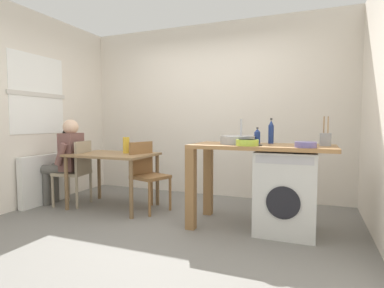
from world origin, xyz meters
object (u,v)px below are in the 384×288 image
(chair_opposite, at_px, (147,172))
(utensil_crock, at_px, (325,139))
(bottle_squat_brown, at_px, (271,132))
(washing_machine, at_px, (286,192))
(bottle_tall_green, at_px, (257,136))
(vase, at_px, (126,145))
(mixing_bowl, at_px, (247,142))
(colander, at_px, (306,144))
(chair_person_seat, at_px, (77,169))
(dining_table, at_px, (113,161))
(seated_person, at_px, (66,157))

(chair_opposite, height_order, utensil_crock, utensil_crock)
(bottle_squat_brown, relative_size, utensil_crock, 0.95)
(washing_machine, xyz_separation_m, bottle_tall_green, (-0.33, 0.13, 0.57))
(utensil_crock, bearing_deg, bottle_tall_green, 173.75)
(utensil_crock, xyz_separation_m, vase, (-2.48, 0.15, -0.14))
(washing_machine, distance_m, bottle_squat_brown, 0.69)
(bottle_tall_green, height_order, bottle_squat_brown, bottle_squat_brown)
(mixing_bowl, distance_m, colander, 0.56)
(mixing_bowl, bearing_deg, chair_person_seat, 174.97)
(dining_table, bearing_deg, chair_person_seat, -171.03)
(dining_table, height_order, colander, colander)
(bottle_tall_green, distance_m, colander, 0.62)
(bottle_squat_brown, bearing_deg, bottle_tall_green, -142.82)
(mixing_bowl, height_order, utensil_crock, utensil_crock)
(chair_opposite, bearing_deg, washing_machine, 102.69)
(washing_machine, bearing_deg, mixing_bowl, -152.18)
(bottle_squat_brown, relative_size, mixing_bowl, 1.24)
(dining_table, height_order, bottle_tall_green, bottle_tall_green)
(chair_opposite, bearing_deg, vase, -76.29)
(washing_machine, bearing_deg, colander, -49.26)
(seated_person, xyz_separation_m, vase, (0.86, 0.22, 0.18))
(colander, bearing_deg, utensil_crock, 56.30)
(dining_table, xyz_separation_m, colander, (2.45, -0.32, 0.31))
(washing_machine, bearing_deg, seated_person, -179.75)
(chair_opposite, xyz_separation_m, vase, (-0.33, 0.03, 0.34))
(chair_person_seat, relative_size, chair_opposite, 1.00)
(bottle_squat_brown, relative_size, colander, 1.43)
(seated_person, distance_m, colander, 3.17)
(dining_table, relative_size, washing_machine, 1.28)
(dining_table, distance_m, bottle_tall_green, 1.96)
(seated_person, distance_m, bottle_tall_green, 2.66)
(chair_opposite, relative_size, bottle_squat_brown, 3.15)
(dining_table, distance_m, colander, 2.49)
(seated_person, bearing_deg, washing_machine, -100.31)
(seated_person, bearing_deg, chair_opposite, -91.48)
(chair_person_seat, relative_size, mixing_bowl, 3.89)
(chair_person_seat, height_order, colander, colander)
(bottle_squat_brown, bearing_deg, chair_opposite, -177.98)
(dining_table, distance_m, chair_person_seat, 0.57)
(dining_table, relative_size, chair_person_seat, 1.22)
(utensil_crock, xyz_separation_m, colander, (-0.18, -0.27, -0.04))
(chair_person_seat, height_order, washing_machine, chair_person_seat)
(bottle_tall_green, bearing_deg, dining_table, -179.23)
(chair_opposite, distance_m, seated_person, 1.21)
(mixing_bowl, bearing_deg, bottle_tall_green, 82.24)
(chair_opposite, xyz_separation_m, bottle_tall_green, (1.45, -0.05, 0.49))
(bottle_squat_brown, relative_size, vase, 1.30)
(chair_person_seat, xyz_separation_m, chair_opposite, (1.03, 0.16, 0.00))
(washing_machine, relative_size, bottle_tall_green, 4.70)
(dining_table, height_order, bottle_squat_brown, bottle_squat_brown)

